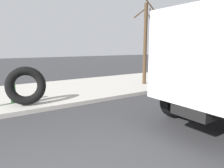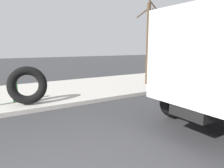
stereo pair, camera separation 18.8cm
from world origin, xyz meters
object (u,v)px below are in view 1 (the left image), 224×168
fire_hydrant (13,90)px  loose_tire (26,86)px  bare_tree (146,41)px  street_light_pole (196,31)px

fire_hydrant → loose_tire: 0.70m
loose_tire → bare_tree: 6.41m
fire_hydrant → street_light_pole: street_light_pole is taller
fire_hydrant → street_light_pole: (9.67, -0.47, 2.38)m
loose_tire → street_light_pole: bearing=0.7°
fire_hydrant → bare_tree: (6.49, 0.24, 1.79)m
loose_tire → bare_tree: bare_tree is taller
loose_tire → street_light_pole: size_ratio=0.23×
fire_hydrant → bare_tree: 6.74m
fire_hydrant → loose_tire: loose_tire is taller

